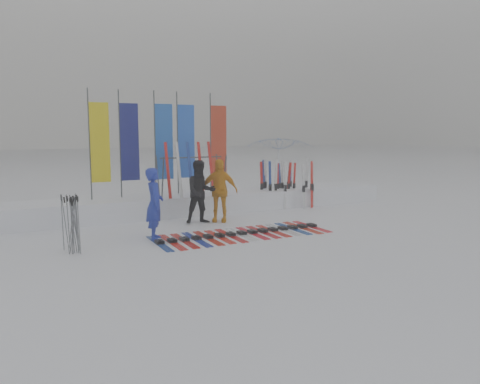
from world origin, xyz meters
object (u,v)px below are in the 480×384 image
person_black (201,192)px  person_yellow (219,190)px  person_blue (155,204)px  tent_canopy (279,167)px  ski_rack (192,170)px  ski_row (241,233)px

person_black → person_yellow: size_ratio=0.99×
person_black → person_blue: bearing=-135.3°
person_black → person_yellow: 0.56m
tent_canopy → ski_rack: (-4.32, -1.91, 0.17)m
person_black → ski_rack: size_ratio=0.87×
person_yellow → ski_row: 2.02m
person_blue → ski_row: 2.28m
person_blue → ski_row: (2.07, -0.50, -0.83)m
person_black → tent_canopy: (4.57, 3.25, 0.33)m
ski_rack → person_black: bearing=-100.7°
person_black → ski_row: bearing=-72.7°
tent_canopy → ski_row: 6.72m
person_black → ski_row: person_black is taller
ski_row → ski_rack: bearing=91.7°
ski_row → person_black: bearing=100.6°
ski_rack → person_blue: bearing=-126.4°
ski_rack → tent_canopy: bearing=23.9°
person_blue → ski_row: size_ratio=0.39×
person_yellow → ski_row: bearing=-64.6°
person_black → ski_rack: ski_rack is taller
tent_canopy → ski_rack: 4.73m
tent_canopy → ski_rack: bearing=-156.1°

